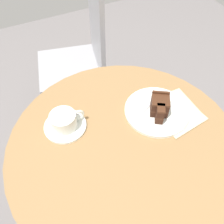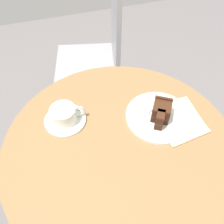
# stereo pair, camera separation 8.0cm
# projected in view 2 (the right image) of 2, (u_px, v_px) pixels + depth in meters

# --- Properties ---
(ground_plane) EXTENTS (4.40, 4.40, 0.01)m
(ground_plane) POSITION_uv_depth(u_px,v_px,m) (117.00, 211.00, 1.33)
(ground_plane) COLOR slate
(ground_plane) RESTS_ON ground
(cafe_table) EXTENTS (0.77, 0.77, 0.72)m
(cafe_table) POSITION_uv_depth(u_px,v_px,m) (119.00, 160.00, 0.87)
(cafe_table) COLOR olive
(cafe_table) RESTS_ON ground
(saucer) EXTENTS (0.14, 0.14, 0.01)m
(saucer) POSITION_uv_depth(u_px,v_px,m) (65.00, 120.00, 0.83)
(saucer) COLOR silver
(saucer) RESTS_ON cafe_table
(coffee_cup) EXTENTS (0.12, 0.09, 0.06)m
(coffee_cup) POSITION_uv_depth(u_px,v_px,m) (64.00, 114.00, 0.80)
(coffee_cup) COLOR silver
(coffee_cup) RESTS_ON saucer
(teaspoon) EXTENTS (0.09, 0.04, 0.00)m
(teaspoon) POSITION_uv_depth(u_px,v_px,m) (72.00, 109.00, 0.85)
(teaspoon) COLOR silver
(teaspoon) RESTS_ON saucer
(cake_plate) EXTENTS (0.23, 0.23, 0.01)m
(cake_plate) POSITION_uv_depth(u_px,v_px,m) (158.00, 117.00, 0.84)
(cake_plate) COLOR silver
(cake_plate) RESTS_ON cafe_table
(cake_slice) EXTENTS (0.08, 0.10, 0.07)m
(cake_slice) POSITION_uv_depth(u_px,v_px,m) (161.00, 112.00, 0.80)
(cake_slice) COLOR #381E14
(cake_slice) RESTS_ON cake_plate
(fork) EXTENTS (0.13, 0.08, 0.00)m
(fork) POSITION_uv_depth(u_px,v_px,m) (157.00, 105.00, 0.86)
(fork) COLOR silver
(fork) RESTS_ON cake_plate
(napkin) EXTENTS (0.17, 0.19, 0.00)m
(napkin) POSITION_uv_depth(u_px,v_px,m) (178.00, 120.00, 0.83)
(napkin) COLOR beige
(napkin) RESTS_ON cafe_table
(cafe_chair) EXTENTS (0.46, 0.46, 0.93)m
(cafe_chair) POSITION_uv_depth(u_px,v_px,m) (101.00, 49.00, 1.39)
(cafe_chair) COLOR #9E9EA3
(cafe_chair) RESTS_ON ground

